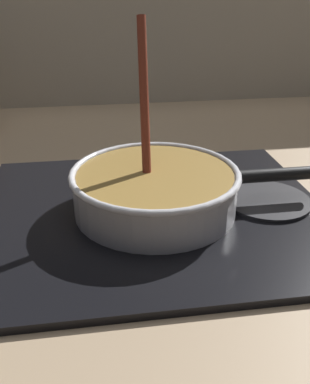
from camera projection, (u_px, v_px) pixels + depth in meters
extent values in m
cube|color=#9E8466|center=(192.00, 246.00, 0.68)|extent=(2.40, 1.60, 0.04)
cube|color=#B2A893|center=(134.00, 7.00, 1.25)|extent=(2.40, 0.02, 0.55)
cube|color=black|center=(155.00, 213.00, 0.72)|extent=(0.56, 0.48, 0.01)
torus|color=#592D0C|center=(155.00, 208.00, 0.72)|extent=(0.20, 0.20, 0.01)
cylinder|color=#262628|center=(267.00, 200.00, 0.74)|extent=(0.15, 0.15, 0.01)
cylinder|color=silver|center=(155.00, 192.00, 0.70)|extent=(0.26, 0.26, 0.07)
cylinder|color=olive|center=(155.00, 190.00, 0.70)|extent=(0.25, 0.25, 0.06)
torus|color=silver|center=(155.00, 173.00, 0.69)|extent=(0.27, 0.27, 0.01)
cylinder|color=black|center=(276.00, 175.00, 0.72)|extent=(0.14, 0.02, 0.02)
cylinder|color=#EDD88C|center=(213.00, 183.00, 0.68)|extent=(0.04, 0.04, 0.01)
cylinder|color=#EDD88C|center=(164.00, 180.00, 0.69)|extent=(0.03, 0.03, 0.01)
cylinder|color=beige|center=(142.00, 177.00, 0.70)|extent=(0.03, 0.03, 0.01)
cylinder|color=#E5CC7A|center=(211.00, 168.00, 0.73)|extent=(0.03, 0.03, 0.01)
cylinder|color=#E5CC7A|center=(104.00, 192.00, 0.65)|extent=(0.04, 0.04, 0.01)
cylinder|color=maroon|center=(144.00, 101.00, 0.67)|extent=(0.02, 0.09, 0.24)
cube|color=brown|center=(147.00, 182.00, 0.69)|extent=(0.03, 0.04, 0.01)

